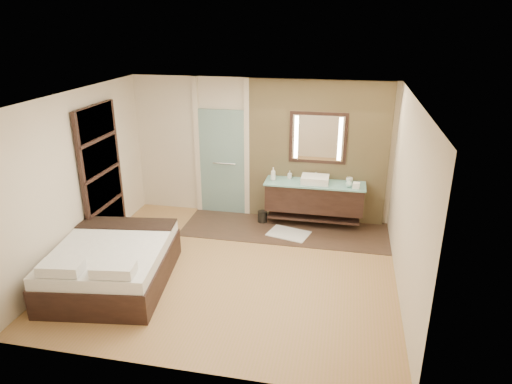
% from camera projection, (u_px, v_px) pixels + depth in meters
% --- Properties ---
extents(floor, '(5.00, 5.00, 0.00)m').
position_uv_depth(floor, '(233.00, 269.00, 7.19)').
color(floor, '#A37E44').
rests_on(floor, ground).
extents(tile_strip, '(3.80, 1.30, 0.01)m').
position_uv_depth(tile_strip, '(285.00, 229.00, 8.54)').
color(tile_strip, '#392B1F').
rests_on(tile_strip, floor).
extents(stone_wall, '(2.60, 0.08, 2.70)m').
position_uv_depth(stone_wall, '(317.00, 153.00, 8.53)').
color(stone_wall, tan).
rests_on(stone_wall, floor).
extents(vanity, '(1.85, 0.55, 0.88)m').
position_uv_depth(vanity, '(314.00, 197.00, 8.54)').
color(vanity, black).
rests_on(vanity, stone_wall).
extents(mirror_unit, '(1.06, 0.04, 0.96)m').
position_uv_depth(mirror_unit, '(318.00, 138.00, 8.37)').
color(mirror_unit, black).
rests_on(mirror_unit, stone_wall).
extents(frosted_door, '(1.10, 0.12, 2.70)m').
position_uv_depth(frosted_door, '(222.00, 158.00, 8.94)').
color(frosted_door, silver).
rests_on(frosted_door, floor).
extents(shoji_partition, '(0.06, 1.20, 2.40)m').
position_uv_depth(shoji_partition, '(102.00, 175.00, 7.76)').
color(shoji_partition, black).
rests_on(shoji_partition, floor).
extents(bed, '(1.85, 2.18, 0.76)m').
position_uv_depth(bed, '(112.00, 264.00, 6.73)').
color(bed, black).
rests_on(bed, floor).
extents(bath_mat, '(0.83, 0.67, 0.02)m').
position_uv_depth(bath_mat, '(289.00, 234.00, 8.35)').
color(bath_mat, silver).
rests_on(bath_mat, floor).
extents(waste_bin, '(0.19, 0.19, 0.23)m').
position_uv_depth(waste_bin, '(262.00, 217.00, 8.82)').
color(waste_bin, black).
rests_on(waste_bin, floor).
extents(tissue_box, '(0.13, 0.13, 0.10)m').
position_uv_depth(tissue_box, '(356.00, 185.00, 8.14)').
color(tissue_box, white).
rests_on(tissue_box, vanity).
extents(soap_bottle_a, '(0.11, 0.11, 0.24)m').
position_uv_depth(soap_bottle_a, '(273.00, 174.00, 8.52)').
color(soap_bottle_a, white).
rests_on(soap_bottle_a, vanity).
extents(soap_bottle_b, '(0.08, 0.08, 0.15)m').
position_uv_depth(soap_bottle_b, '(290.00, 175.00, 8.62)').
color(soap_bottle_b, '#B2B2B2').
rests_on(soap_bottle_b, vanity).
extents(soap_bottle_c, '(0.16, 0.16, 0.16)m').
position_uv_depth(soap_bottle_c, '(349.00, 183.00, 8.19)').
color(soap_bottle_c, '#ABD7CF').
rests_on(soap_bottle_c, vanity).
extents(cup, '(0.15, 0.15, 0.10)m').
position_uv_depth(cup, '(349.00, 180.00, 8.41)').
color(cup, white).
rests_on(cup, vanity).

